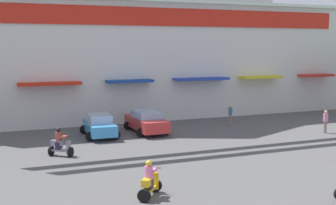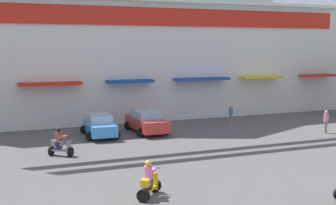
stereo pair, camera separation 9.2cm
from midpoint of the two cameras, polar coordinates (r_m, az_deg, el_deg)
ground_plane at (r=19.21m, az=9.42°, el=-10.92°), size 128.00×128.00×0.00m
colonial_building at (r=40.84m, az=-8.52°, el=10.77°), size 41.61×19.38×19.25m
parked_car_0 at (r=29.67m, az=-8.86°, el=-2.92°), size 2.33×4.01×1.49m
parked_car_1 at (r=30.76m, az=-2.88°, el=-2.43°), size 2.41×4.50×1.51m
scooter_rider_1 at (r=24.94m, az=-13.70°, el=-5.22°), size 1.35×1.18×1.57m
scooter_rider_5 at (r=17.90m, az=-2.50°, el=-10.08°), size 1.34×1.47×1.52m
pedestrian_0 at (r=32.38m, az=19.41°, el=-2.10°), size 0.43×0.43×1.58m
pedestrian_1 at (r=33.76m, az=7.89°, el=-1.38°), size 0.43×0.43×1.57m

